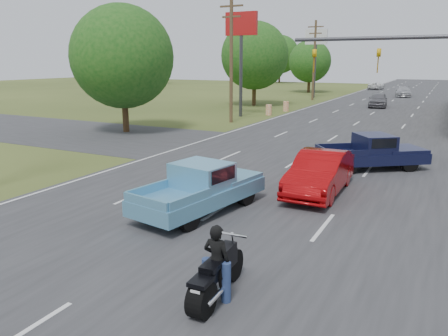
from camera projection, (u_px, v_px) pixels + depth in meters
The scene contains 22 objects.
main_road at pixel (372, 113), 42.63m from camera, with size 15.00×180.00×0.02m, color #2D2D30.
cross_road at pixel (306, 155), 23.64m from camera, with size 120.00×10.00×0.02m, color #2D2D30.
utility_pole_5 at pixel (231, 57), 35.24m from camera, with size 2.00×0.28×10.00m.
utility_pole_6 at pixel (314, 58), 55.95m from camera, with size 2.00×0.28×10.00m.
tree_0 at pixel (122, 57), 30.35m from camera, with size 7.14×7.14×8.84m.
tree_1 at pixel (255, 56), 49.04m from camera, with size 7.56×7.56×9.36m.
tree_2 at pixel (310, 61), 70.22m from camera, with size 6.72×6.72×8.32m.
tree_4 at pixel (141, 53), 95.71m from camera, with size 9.24×9.24×11.44m.
tree_6 at pixel (280, 54), 101.91m from camera, with size 8.82×8.82×10.92m.
barrel_2 at pixel (269, 110), 41.12m from camera, with size 0.56×0.56×1.00m, color orange.
barrel_3 at pixel (286, 106), 44.44m from camera, with size 0.56×0.56×1.00m, color orange.
pole_sign_left_near at pixel (241, 36), 38.70m from camera, with size 3.00×0.35×9.20m.
pole_sign_left_far at pixel (316, 45), 59.41m from camera, with size 3.00×0.35×9.20m.
signal_mast at pixel (433, 65), 19.05m from camera, with size 9.12×0.40×7.00m.
red_convertible at pixel (320, 173), 16.71m from camera, with size 1.70×4.87×1.60m, color #990709.
motorcycle at pixel (215, 278), 9.18m from camera, with size 0.74×2.42×1.23m.
rider at pixel (217, 265), 9.18m from camera, with size 0.59×0.38×1.61m, color black.
blue_pickup at pixel (203, 187), 14.74m from camera, with size 2.78×5.33×1.68m.
navy_pickup at pixel (374, 152), 20.55m from camera, with size 5.14×4.51×1.65m.
distant_car_grey at pixel (378, 100), 48.33m from camera, with size 1.89×4.69×1.60m, color slate.
distant_car_silver at pixel (403, 92), 62.57m from camera, with size 2.04×5.02×1.46m, color #ACADB1.
distant_car_white at pixel (376, 86), 78.44m from camera, with size 2.10×4.56×1.27m, color white.
Camera 1 is at (6.66, -4.59, 4.98)m, focal length 35.00 mm.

